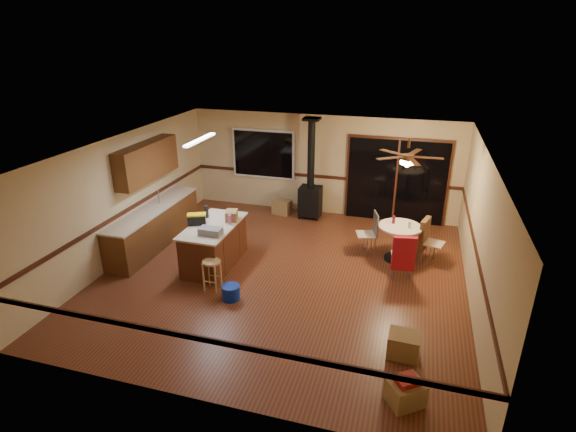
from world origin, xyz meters
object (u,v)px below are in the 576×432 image
at_px(chair_left, 371,229).
at_px(chair_near, 404,253).
at_px(dining_table, 399,237).
at_px(wood_stove, 310,191).
at_px(kitchen_island, 214,245).
at_px(bar_stool, 212,275).
at_px(box_corner_b, 403,345).
at_px(toolbox_black, 197,220).
at_px(box_corner_a, 405,392).
at_px(toolbox_grey, 211,231).
at_px(blue_bucket, 231,292).
at_px(chair_right, 426,235).
at_px(box_under_window, 282,207).

height_order(chair_left, chair_near, same).
bearing_deg(dining_table, wood_stove, 143.19).
relative_size(kitchen_island, bar_stool, 2.79).
bearing_deg(box_corner_b, toolbox_black, 157.42).
bearing_deg(box_corner_a, toolbox_black, 147.71).
height_order(toolbox_grey, bar_stool, toolbox_grey).
height_order(wood_stove, chair_near, wood_stove).
bearing_deg(dining_table, chair_near, -81.73).
bearing_deg(wood_stove, bar_stool, -103.22).
height_order(kitchen_island, toolbox_grey, toolbox_grey).
height_order(blue_bucket, chair_near, chair_near).
height_order(bar_stool, chair_near, chair_near).
xyz_separation_m(kitchen_island, dining_table, (3.65, 1.29, 0.08)).
relative_size(toolbox_grey, blue_bucket, 1.33).
height_order(chair_left, box_corner_a, chair_left).
bearing_deg(box_corner_a, chair_right, 87.56).
distance_m(chair_right, box_under_window, 4.06).
xyz_separation_m(kitchen_island, blue_bucket, (0.83, -1.13, -0.32)).
bearing_deg(chair_near, chair_right, 68.02).
bearing_deg(kitchen_island, chair_right, 18.47).
bearing_deg(chair_left, dining_table, -12.43).
bearing_deg(blue_bucket, chair_left, 49.06).
distance_m(bar_stool, box_under_window, 4.02).
bearing_deg(dining_table, box_corner_b, -84.98).
relative_size(blue_bucket, box_under_window, 0.73).
bearing_deg(dining_table, bar_stool, -146.10).
relative_size(kitchen_island, chair_left, 3.26).
height_order(wood_stove, box_corner_a, wood_stove).
distance_m(bar_stool, chair_right, 4.46).
height_order(wood_stove, chair_right, wood_stove).
bearing_deg(toolbox_grey, kitchen_island, 110.27).
bearing_deg(toolbox_black, dining_table, 18.78).
bearing_deg(chair_near, dining_table, 98.27).
bearing_deg(chair_near, bar_stool, -158.78).
height_order(toolbox_black, chair_near, toolbox_black).
relative_size(kitchen_island, box_under_window, 3.72).
bearing_deg(chair_near, toolbox_grey, -166.88).
bearing_deg(blue_bucket, dining_table, 40.71).
distance_m(toolbox_black, blue_bucket, 1.80).
height_order(kitchen_island, wood_stove, wood_stove).
relative_size(chair_left, box_under_window, 1.14).
bearing_deg(box_corner_b, toolbox_grey, 159.73).
height_order(kitchen_island, toolbox_black, toolbox_black).
xyz_separation_m(chair_right, box_corner_a, (-0.18, -4.18, -0.43)).
relative_size(blue_bucket, box_corner_a, 0.74).
bearing_deg(chair_left, box_under_window, 146.54).
height_order(blue_bucket, chair_left, chair_left).
xyz_separation_m(toolbox_grey, box_corner_b, (3.76, -1.39, -0.78)).
bearing_deg(chair_right, box_corner_a, -92.44).
xyz_separation_m(dining_table, box_under_window, (-3.14, 1.81, -0.35)).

